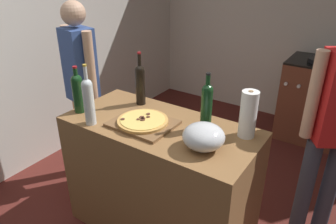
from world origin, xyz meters
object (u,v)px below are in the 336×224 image
wine_bottle_clear (207,105)px  stove (314,100)px  wine_bottle_dark (78,91)px  mixing_bowl (204,137)px  person_in_stripes (82,85)px  pizza (143,121)px  person_in_red (334,123)px  wine_bottle_amber (140,83)px  wine_bottle_green (89,100)px  paper_towel_roll (248,114)px

wine_bottle_clear → stove: size_ratio=0.40×
wine_bottle_dark → mixing_bowl: bearing=3.5°
stove → person_in_stripes: person_in_stripes is taller
pizza → wine_bottle_dark: 0.51m
mixing_bowl → wine_bottle_clear: (-0.10, 0.21, 0.09)m
mixing_bowl → person_in_stripes: bearing=168.1°
mixing_bowl → person_in_red: size_ratio=0.15×
wine_bottle_amber → wine_bottle_green: 0.44m
mixing_bowl → person_in_stripes: size_ratio=0.15×
wine_bottle_amber → wine_bottle_dark: 0.44m
pizza → person_in_stripes: (-0.83, 0.24, -0.01)m
pizza → wine_bottle_green: 0.37m
wine_bottle_dark → person_in_stripes: 0.49m
pizza → mixing_bowl: (0.46, -0.03, 0.05)m
pizza → paper_towel_roll: paper_towel_roll is taller
paper_towel_roll → stove: (0.09, 1.90, -0.58)m
paper_towel_roll → wine_bottle_green: bearing=-155.2°
wine_bottle_clear → person_in_red: (0.67, 0.46, -0.13)m
stove → person_in_red: (0.34, -1.49, 0.47)m
wine_bottle_clear → person_in_stripes: person_in_stripes is taller
wine_bottle_dark → person_in_red: 1.70m
wine_bottle_dark → stove: (1.19, 2.23, -0.59)m
wine_bottle_clear → wine_bottle_dark: bearing=-162.3°
pizza → stove: (0.70, 2.14, -0.47)m
wine_bottle_clear → wine_bottle_dark: wine_bottle_clear is taller
pizza → person_in_stripes: size_ratio=0.21×
wine_bottle_green → person_in_red: size_ratio=0.25×
paper_towel_roll → person_in_stripes: 1.45m
wine_bottle_amber → person_in_red: size_ratio=0.24×
mixing_bowl → person_in_red: 0.89m
wine_bottle_dark → person_in_red: bearing=25.8°
paper_towel_roll → wine_bottle_clear: bearing=-167.0°
wine_bottle_amber → stove: (0.91, 1.88, -0.60)m
mixing_bowl → person_in_stripes: (-1.29, 0.27, -0.05)m
wine_bottle_amber → wine_bottle_clear: size_ratio=1.05×
wine_bottle_clear → paper_towel_roll: bearing=13.0°
person_in_stripes → wine_bottle_amber: bearing=1.3°
wine_bottle_clear → person_in_red: size_ratio=0.23×
mixing_bowl → paper_towel_roll: bearing=61.1°
mixing_bowl → wine_bottle_amber: size_ratio=0.62×
stove → pizza: bearing=-108.0°
wine_bottle_dark → paper_towel_roll: bearing=16.6°
paper_towel_roll → wine_bottle_clear: 0.26m
mixing_bowl → wine_bottle_dark: size_ratio=0.73×
stove → person_in_stripes: size_ratio=0.59×
pizza → wine_bottle_amber: size_ratio=0.84×
paper_towel_roll → wine_bottle_amber: wine_bottle_amber is taller
wine_bottle_green → stove: size_ratio=0.43×
mixing_bowl → person_in_red: bearing=49.8°
person_in_stripes → person_in_red: 1.91m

